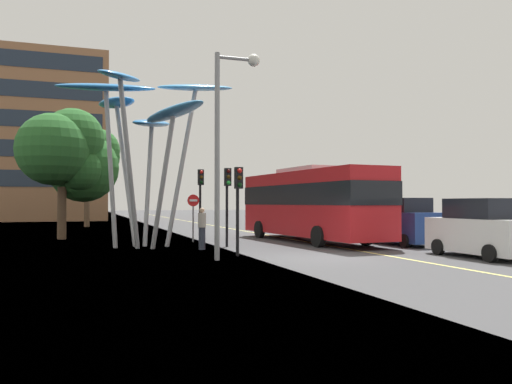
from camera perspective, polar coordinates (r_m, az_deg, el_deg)
The scene contains 16 objects.
ground at distance 18.73m, azimuth 6.05°, elevation -7.43°, with size 120.00×240.00×0.10m.
red_bus at distance 26.54m, azimuth 5.93°, elevation -1.02°, with size 3.40×11.58×3.78m.
leaf_sculpture at distance 23.94m, azimuth -12.34°, elevation 8.67°, with size 8.14×7.98×7.73m.
traffic_light_kerb_near at distance 19.15m, azimuth -1.96°, elevation 0.06°, with size 0.28×0.42×3.31m.
traffic_light_kerb_far at distance 23.28m, azimuth -3.17°, elevation 0.25°, with size 0.28×0.42×3.55m.
traffic_light_island_mid at distance 26.69m, azimuth -6.14°, elevation 0.30°, with size 0.28×0.42×3.70m.
car_parked_near at distance 20.51m, azimuth 23.73°, elevation -3.84°, with size 1.99×4.25×2.15m.
car_parked_mid at distance 25.27m, azimuth 16.12°, elevation -3.29°, with size 1.91×3.91×2.21m.
car_parked_far at distance 31.55m, azimuth 8.24°, elevation -2.88°, with size 1.97×3.95×2.23m.
car_side_street at distance 37.83m, azimuth 2.90°, elevation -2.62°, with size 1.93×4.28×2.22m.
street_lamp at distance 18.16m, azimuth -3.16°, elevation 7.31°, with size 1.65×0.44×7.28m.
tree_pavement_near at distance 30.39m, azimuth -19.96°, elevation 4.00°, with size 5.49×5.60×7.21m.
tree_pavement_far at distance 45.71m, azimuth -17.61°, elevation 3.53°, with size 5.11×4.30×8.20m.
pedestrian at distance 22.05m, azimuth -5.99°, elevation -4.03°, with size 0.34×0.34×1.78m.
no_entry_sign at distance 26.33m, azimuth -6.95°, elevation -2.01°, with size 0.60×0.12×2.41m.
backdrop_building at distance 64.39m, azimuth -25.79°, elevation 5.50°, with size 21.34×10.51×18.70m.
Camera 1 is at (-8.50, -16.89, 1.99)m, focal length 36.19 mm.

